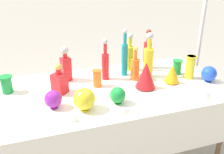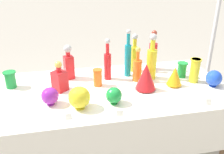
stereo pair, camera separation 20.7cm
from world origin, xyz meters
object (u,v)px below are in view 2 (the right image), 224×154
at_px(tall_bottle_2, 153,54).
at_px(round_bowl_2, 214,78).
at_px(tall_bottle_0, 137,68).
at_px(round_bowl_0, 114,95).
at_px(slender_vase_0, 98,77).
at_px(tall_bottle_1, 128,57).
at_px(round_bowl_3, 79,97).
at_px(square_decanter_1, 60,79).
at_px(slender_vase_3, 10,79).
at_px(slender_vase_2, 195,70).
at_px(slender_vase_1, 182,69).
at_px(round_bowl_1, 50,96).
at_px(fluted_vase_1, 175,76).
at_px(tall_bottle_5, 152,61).
at_px(square_decanter_0, 69,63).
at_px(canopy_pole, 214,32).
at_px(fluted_vase_0, 146,76).
at_px(tall_bottle_3, 108,63).
at_px(tall_bottle_4, 134,56).

xyz_separation_m(tall_bottle_2, round_bowl_2, (0.38, -0.48, -0.08)).
height_order(tall_bottle_0, round_bowl_0, tall_bottle_0).
bearing_deg(round_bowl_2, slender_vase_0, 167.41).
xyz_separation_m(tall_bottle_1, round_bowl_3, (-0.49, -0.50, -0.10)).
xyz_separation_m(square_decanter_1, round_bowl_2, (1.28, -0.19, -0.03)).
bearing_deg(slender_vase_3, slender_vase_2, -7.87).
bearing_deg(tall_bottle_0, round_bowl_2, -22.18).
height_order(slender_vase_1, round_bowl_1, slender_vase_1).
distance_m(tall_bottle_1, round_bowl_3, 0.71).
distance_m(tall_bottle_1, tall_bottle_2, 0.30).
bearing_deg(round_bowl_0, fluted_vase_1, 18.52).
distance_m(slender_vase_2, slender_vase_3, 1.59).
height_order(slender_vase_3, round_bowl_0, slender_vase_3).
height_order(tall_bottle_5, slender_vase_0, tall_bottle_5).
distance_m(square_decanter_0, fluted_vase_1, 0.94).
bearing_deg(canopy_pole, round_bowl_3, -150.82).
xyz_separation_m(square_decanter_1, round_bowl_3, (0.13, -0.32, -0.02)).
bearing_deg(tall_bottle_2, tall_bottle_1, -159.98).
height_order(slender_vase_0, round_bowl_1, slender_vase_0).
xyz_separation_m(tall_bottle_2, square_decanter_0, (-0.82, -0.05, -0.01)).
xyz_separation_m(tall_bottle_0, canopy_pole, (1.07, 0.53, 0.14)).
height_order(round_bowl_0, round_bowl_3, round_bowl_3).
relative_size(tall_bottle_1, canopy_pole, 0.17).
relative_size(square_decanter_0, slender_vase_2, 1.48).
distance_m(tall_bottle_5, slender_vase_2, 0.38).
height_order(square_decanter_1, fluted_vase_0, square_decanter_1).
bearing_deg(square_decanter_0, slender_vase_1, -10.31).
bearing_deg(tall_bottle_1, round_bowl_2, -29.61).
bearing_deg(tall_bottle_5, square_decanter_1, -174.42).
height_order(round_bowl_0, round_bowl_1, round_bowl_1).
distance_m(tall_bottle_2, round_bowl_3, 0.99).
bearing_deg(tall_bottle_5, round_bowl_3, -149.95).
relative_size(square_decanter_1, round_bowl_1, 1.89).
bearing_deg(fluted_vase_0, tall_bottle_5, 59.80).
xyz_separation_m(tall_bottle_3, canopy_pole, (1.31, 0.44, 0.11)).
distance_m(square_decanter_0, round_bowl_0, 0.62).
xyz_separation_m(square_decanter_1, slender_vase_1, (1.11, 0.05, -0.02)).
bearing_deg(fluted_vase_1, tall_bottle_5, 126.22).
bearing_deg(slender_vase_0, round_bowl_1, -147.93).
xyz_separation_m(tall_bottle_1, tall_bottle_5, (0.19, -0.10, -0.01)).
bearing_deg(tall_bottle_0, tall_bottle_2, 45.04).
height_order(square_decanter_0, slender_vase_0, square_decanter_0).
bearing_deg(tall_bottle_4, round_bowl_1, -147.48).
height_order(square_decanter_0, fluted_vase_1, square_decanter_0).
distance_m(tall_bottle_3, slender_vase_1, 0.69).
distance_m(slender_vase_3, round_bowl_3, 0.71).
xyz_separation_m(tall_bottle_2, canopy_pole, (0.84, 0.30, 0.10)).
height_order(slender_vase_1, round_bowl_3, round_bowl_3).
distance_m(tall_bottle_4, square_decanter_0, 0.63).
bearing_deg(tall_bottle_2, round_bowl_1, -152.70).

